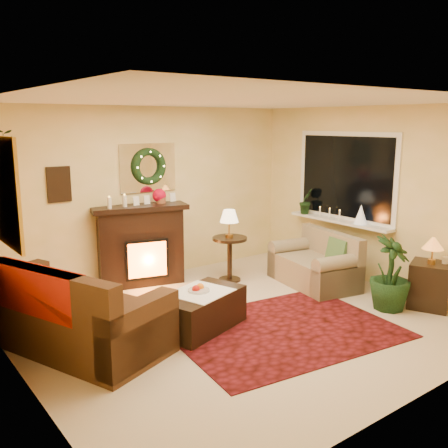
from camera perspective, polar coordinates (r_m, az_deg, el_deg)
floor at (r=6.15m, az=2.00°, el=-11.09°), size 5.00×5.00×0.00m
ceiling at (r=5.68m, az=2.19°, el=13.91°), size 5.00×5.00×0.00m
wall_back at (r=7.63m, az=-8.64°, el=3.39°), size 5.00×5.00×0.00m
wall_front at (r=4.31m, az=21.34°, el=-3.58°), size 5.00×5.00×0.00m
wall_left at (r=4.65m, az=-22.58°, el=-2.60°), size 4.50×4.50×0.00m
wall_right at (r=7.58m, az=16.94°, el=2.97°), size 4.50×4.50×0.00m
area_rug at (r=5.95m, az=6.77°, el=-11.89°), size 2.72×2.18×0.01m
sofa at (r=5.68m, az=-17.35°, el=-8.92°), size 1.71×2.44×0.96m
red_throw at (r=5.76m, az=-18.61°, el=-8.44°), size 0.77×1.26×0.02m
fireplace at (r=7.44m, az=-9.54°, el=-2.73°), size 1.28×0.68×1.12m
poinsettia at (r=7.46m, az=-7.42°, el=3.25°), size 0.20×0.20×0.20m
mantel_candle_a at (r=7.09m, az=-12.96°, el=2.28°), size 0.06×0.06×0.18m
mantel_candle_b at (r=7.20m, az=-11.28°, el=2.49°), size 0.06×0.06×0.19m
mantel_mirror at (r=7.56m, az=-8.66°, el=6.37°), size 0.92×0.02×0.72m
wreath at (r=7.53m, az=-8.52°, el=6.51°), size 0.55×0.11×0.55m
wall_art at (r=7.04m, az=-18.34°, el=4.31°), size 0.32×0.03×0.48m
gold_mirror at (r=4.87m, az=-23.66°, el=3.30°), size 0.03×0.84×1.00m
loveseat at (r=7.47m, az=10.25°, el=-3.74°), size 1.01×1.46×0.78m
window_frame at (r=7.87m, az=13.75°, el=5.28°), size 0.03×1.86×1.36m
window_glass at (r=7.86m, az=13.68°, el=5.27°), size 0.02×1.70×1.22m
window_sill at (r=7.89m, az=13.03°, el=0.33°), size 0.22×1.86×0.04m
mini_tree at (r=7.59m, az=15.38°, el=1.08°), size 0.19×0.19×0.29m
sill_plant at (r=8.27m, az=9.35°, el=2.49°), size 0.30×0.24×0.55m
side_table_round at (r=7.55m, az=0.65°, el=-4.12°), size 0.58×0.58×0.68m
lamp_cream at (r=7.40m, az=0.60°, el=-0.02°), size 0.28×0.28×0.43m
end_table_square at (r=7.04m, az=22.47°, el=-6.69°), size 0.64×0.64×0.59m
lamp_tiffany at (r=6.87m, az=22.71°, el=-3.01°), size 0.27×0.27×0.39m
coffee_table at (r=5.87m, az=-2.68°, el=-10.01°), size 1.19×0.88×0.45m
fruit_bowl at (r=5.81m, az=-2.90°, el=-7.73°), size 0.25×0.25×0.06m
floor_palm at (r=6.73m, az=18.49°, el=-5.59°), size 1.99×1.99×2.85m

